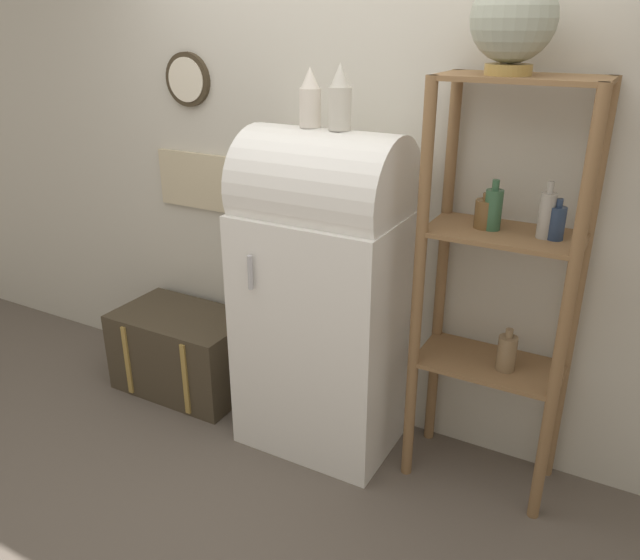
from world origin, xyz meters
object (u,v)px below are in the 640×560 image
(refrigerator, at_px, (324,292))
(suitcase_trunk, at_px, (184,351))
(globe, at_px, (514,20))
(vase_center, at_px, (340,99))
(vase_left, at_px, (310,99))

(refrigerator, relative_size, suitcase_trunk, 2.06)
(globe, height_order, vase_center, globe)
(vase_left, xyz_separation_m, vase_center, (0.15, -0.01, 0.01))
(refrigerator, bearing_deg, vase_center, 2.11)
(refrigerator, distance_m, vase_left, 0.90)
(refrigerator, xyz_separation_m, globe, (0.75, 0.05, 1.21))
(refrigerator, relative_size, globe, 4.53)
(vase_left, bearing_deg, refrigerator, -8.09)
(suitcase_trunk, height_order, vase_center, vase_center)
(suitcase_trunk, height_order, vase_left, vase_left)
(suitcase_trunk, relative_size, vase_left, 3.04)
(suitcase_trunk, xyz_separation_m, vase_center, (1.01, -0.01, 1.49))
(globe, relative_size, vase_left, 1.38)
(vase_left, relative_size, vase_center, 0.93)
(suitcase_trunk, relative_size, globe, 2.20)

